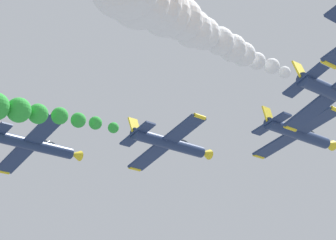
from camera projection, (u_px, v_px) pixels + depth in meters
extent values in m
cylinder|color=navy|center=(298.00, 134.00, 70.45)|extent=(1.36, 9.00, 1.36)
cone|color=yellow|center=(329.00, 144.00, 73.89)|extent=(1.29, 1.20, 1.29)
cube|color=navy|center=(296.00, 134.00, 70.13)|extent=(8.89, 1.90, 2.74)
cylinder|color=yellow|center=(259.00, 156.00, 72.70)|extent=(0.45, 1.40, 0.45)
cylinder|color=yellow|center=(336.00, 110.00, 67.56)|extent=(0.45, 1.40, 0.45)
cube|color=navy|center=(271.00, 124.00, 67.78)|extent=(3.70, 1.20, 1.23)
cube|color=yellow|center=(268.00, 115.00, 68.15)|extent=(0.58, 1.10, 1.58)
ellipsoid|color=black|center=(308.00, 133.00, 71.90)|extent=(0.96, 2.20, 0.90)
cylinder|color=navy|center=(169.00, 143.00, 71.63)|extent=(1.42, 9.00, 1.42)
cone|color=yellow|center=(205.00, 153.00, 75.08)|extent=(1.35, 1.20, 1.35)
cube|color=navy|center=(166.00, 143.00, 71.31)|extent=(8.65, 1.90, 3.47)
cylinder|color=yellow|center=(135.00, 168.00, 73.68)|extent=(0.47, 1.40, 0.47)
cylinder|color=yellow|center=(200.00, 116.00, 68.94)|extent=(0.47, 1.40, 0.47)
cube|color=navy|center=(138.00, 134.00, 68.96)|extent=(3.61, 1.20, 1.53)
cube|color=yellow|center=(134.00, 126.00, 69.38)|extent=(0.71, 1.10, 1.54)
ellipsoid|color=black|center=(181.00, 143.00, 73.11)|extent=(1.00, 2.20, 0.94)
sphere|color=green|center=(113.00, 128.00, 66.96)|extent=(0.98, 0.98, 0.98)
sphere|color=green|center=(95.00, 123.00, 65.77)|extent=(1.16, 1.16, 1.16)
sphere|color=green|center=(78.00, 120.00, 64.35)|extent=(1.31, 1.31, 1.31)
sphere|color=green|center=(60.00, 116.00, 63.06)|extent=(1.44, 1.44, 1.44)
sphere|color=green|center=(38.00, 114.00, 61.93)|extent=(1.68, 1.68, 1.68)
sphere|color=green|center=(19.00, 110.00, 60.51)|extent=(2.03, 2.03, 2.03)
cylinder|color=navy|center=(336.00, 94.00, 59.10)|extent=(1.45, 9.00, 1.45)
cube|color=navy|center=(334.00, 94.00, 58.78)|extent=(8.51, 1.90, 3.83)
cylinder|color=yellow|center=(290.00, 128.00, 61.05)|extent=(0.47, 1.40, 0.47)
cube|color=navy|center=(306.00, 80.00, 56.43)|extent=(3.56, 1.20, 1.68)
cube|color=yellow|center=(300.00, 71.00, 56.87)|extent=(0.77, 1.10, 1.52)
sphere|color=white|center=(285.00, 72.00, 54.52)|extent=(0.88, 0.88, 0.88)
sphere|color=white|center=(272.00, 66.00, 53.25)|extent=(1.12, 1.12, 1.12)
sphere|color=white|center=(257.00, 61.00, 52.06)|extent=(1.23, 1.23, 1.23)
sphere|color=white|center=(243.00, 54.00, 50.74)|extent=(1.66, 1.66, 1.66)
sphere|color=white|center=(232.00, 48.00, 49.21)|extent=(1.83, 1.83, 1.83)
sphere|color=white|center=(220.00, 41.00, 47.74)|extent=(1.83, 1.83, 1.83)
sphere|color=white|center=(203.00, 33.00, 46.46)|extent=(2.07, 2.07, 2.07)
sphere|color=white|center=(193.00, 29.00, 44.70)|extent=(2.30, 2.30, 2.30)
sphere|color=white|center=(181.00, 19.00, 43.04)|extent=(2.50, 2.50, 2.50)
sphere|color=white|center=(165.00, 12.00, 41.49)|extent=(2.81, 2.81, 2.81)
sphere|color=white|center=(154.00, 2.00, 39.63)|extent=(2.93, 2.93, 2.93)
cylinder|color=navy|center=(33.00, 145.00, 71.63)|extent=(1.45, 9.00, 1.45)
cone|color=yellow|center=(75.00, 155.00, 75.07)|extent=(1.38, 1.20, 1.38)
cube|color=navy|center=(29.00, 145.00, 71.30)|extent=(8.51, 1.90, 3.84)
cylinder|color=yellow|center=(3.00, 171.00, 73.57)|extent=(0.47, 1.40, 0.47)
cylinder|color=yellow|center=(58.00, 116.00, 69.04)|extent=(0.47, 1.40, 0.47)
ellipsoid|color=black|center=(47.00, 144.00, 73.11)|extent=(1.01, 2.20, 0.96)
cylinder|color=yellow|center=(329.00, 64.00, 48.06)|extent=(0.46, 1.40, 0.46)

